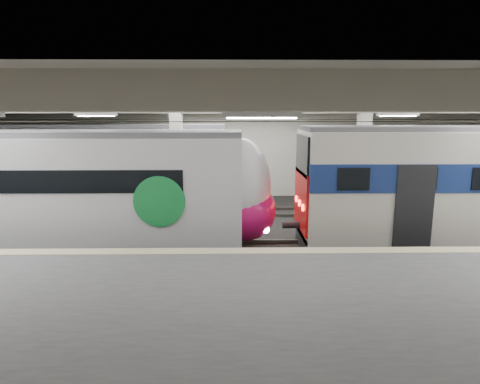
{
  "coord_description": "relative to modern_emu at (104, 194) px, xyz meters",
  "views": [
    {
      "loc": [
        -0.56,
        -14.19,
        4.97
      ],
      "look_at": [
        -0.32,
        1.0,
        2.0
      ],
      "focal_mm": 30.0,
      "sensor_mm": 36.0,
      "label": 1
    }
  ],
  "objects": [
    {
      "name": "station_hall",
      "position": [
        5.24,
        -1.74,
        1.09
      ],
      "size": [
        36.0,
        24.0,
        5.75
      ],
      "color": "black",
      "rests_on": "ground"
    },
    {
      "name": "modern_emu",
      "position": [
        0.0,
        0.0,
        0.0
      ],
      "size": [
        13.53,
        2.8,
        4.38
      ],
      "color": "silver",
      "rests_on": "ground"
    },
    {
      "name": "far_train",
      "position": [
        -2.77,
        5.5,
        0.16
      ],
      "size": [
        14.09,
        3.06,
        4.48
      ],
      "rotation": [
        0.0,
        0.0,
        -0.01
      ],
      "color": "silver",
      "rests_on": "ground"
    }
  ]
}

